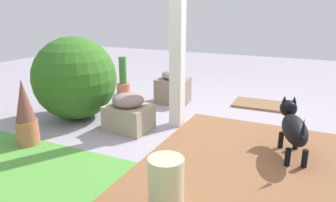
# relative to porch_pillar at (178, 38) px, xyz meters

# --- Properties ---
(ground_plane) EXTENTS (12.00, 12.00, 0.00)m
(ground_plane) POSITION_rel_porch_pillar_xyz_m (-0.22, 0.03, -1.01)
(ground_plane) COLOR #9E95A1
(brick_path) EXTENTS (1.80, 2.40, 0.02)m
(brick_path) POSITION_rel_porch_pillar_xyz_m (-0.99, 0.78, -1.00)
(brick_path) COLOR brown
(brick_path) RESTS_ON ground
(porch_pillar) EXTENTS (0.14, 0.14, 2.01)m
(porch_pillar) POSITION_rel_porch_pillar_xyz_m (0.00, 0.00, 0.00)
(porch_pillar) COLOR white
(porch_pillar) RESTS_ON ground
(stone_planter_nearest) EXTENTS (0.50, 0.42, 0.48)m
(stone_planter_nearest) POSITION_rel_porch_pillar_xyz_m (0.41, -0.80, -0.78)
(stone_planter_nearest) COLOR gray
(stone_planter_nearest) RESTS_ON ground
(stone_planter_mid) EXTENTS (0.50, 0.42, 0.43)m
(stone_planter_mid) POSITION_rel_porch_pillar_xyz_m (0.42, 0.38, -0.81)
(stone_planter_mid) COLOR gray
(stone_planter_mid) RESTS_ON ground
(round_shrub) EXTENTS (1.01, 1.01, 1.01)m
(round_shrub) POSITION_rel_porch_pillar_xyz_m (1.22, 0.30, -0.50)
(round_shrub) COLOR #30641F
(round_shrub) RESTS_ON ground
(terracotta_pot_tall) EXTENTS (0.21, 0.21, 0.60)m
(terracotta_pot_tall) POSITION_rel_porch_pillar_xyz_m (1.30, -0.86, -0.79)
(terracotta_pot_tall) COLOR #C76648
(terracotta_pot_tall) RESTS_ON ground
(terracotta_pot_spiky) EXTENTS (0.21, 0.21, 0.67)m
(terracotta_pot_spiky) POSITION_rel_porch_pillar_xyz_m (1.13, 1.14, -0.69)
(terracotta_pot_spiky) COLOR #BD6C49
(terracotta_pot_spiky) RESTS_ON ground
(dog) EXTENTS (0.34, 0.73, 0.50)m
(dog) POSITION_rel_porch_pillar_xyz_m (-1.28, 0.30, -0.72)
(dog) COLOR black
(dog) RESTS_ON ground
(ceramic_urn) EXTENTS (0.24, 0.24, 0.40)m
(ceramic_urn) POSITION_rel_porch_pillar_xyz_m (-0.59, 1.54, -0.81)
(ceramic_urn) COLOR beige
(ceramic_urn) RESTS_ON ground
(doormat) EXTENTS (0.69, 0.49, 0.03)m
(doormat) POSITION_rel_porch_pillar_xyz_m (-0.75, -1.18, -0.99)
(doormat) COLOR brown
(doormat) RESTS_ON ground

